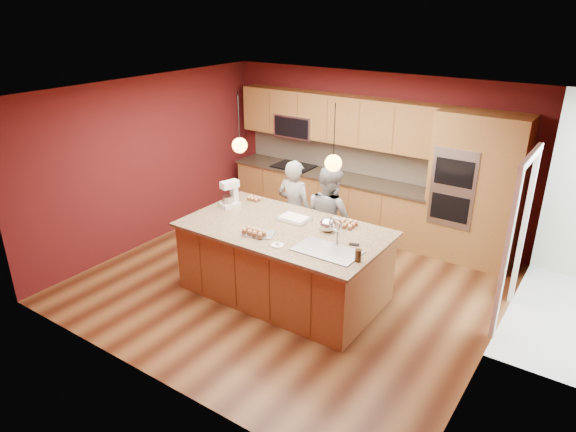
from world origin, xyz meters
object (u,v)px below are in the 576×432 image
Objects in this scene: island at (285,261)px; person_right at (329,218)px; person_left at (294,210)px; mixing_bowl at (328,225)px; stand_mixer at (230,196)px.

person_right is at bearing 85.03° from island.
person_left is 1.33m from mixing_bowl.
island is at bearing 105.75° from person_right.
person_right is (0.61, 0.00, 0.01)m from person_left.
stand_mixer is 1.61m from mixing_bowl.
mixing_bowl is at bearing 17.93° from stand_mixer.
person_left reaches higher than mixing_bowl.
mixing_bowl is (0.52, 0.23, 0.58)m from island.
island is 0.81m from mixing_bowl.
island is 1.06m from person_right.
island is at bearing 6.54° from stand_mixer.
stand_mixer is (-1.18, -0.82, 0.36)m from person_right.
stand_mixer reaches higher than island.
mixing_bowl is at bearing 139.63° from person_right.
mixing_bowl is (1.61, 0.04, -0.07)m from stand_mixer.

